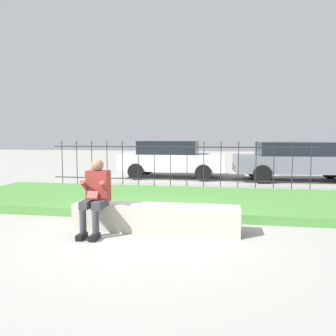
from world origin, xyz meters
TOP-DOWN VIEW (x-y plane):
  - ground_plane at (0.00, 0.00)m, footprint 60.00×60.00m
  - stone_bench at (0.22, 0.00)m, footprint 2.91×0.48m
  - person_seated_reader at (-0.76, -0.27)m, footprint 0.42×0.73m
  - grass_berm at (0.00, 2.36)m, footprint 10.33×3.32m
  - iron_fence at (-0.00, 4.59)m, footprint 8.33×0.03m
  - car_parked_right at (4.06, 7.17)m, footprint 4.75×2.09m
  - car_parked_center at (-0.67, 7.42)m, footprint 4.16×2.02m

SIDE VIEW (x-z plane):
  - ground_plane at x=0.00m, z-range 0.00..0.00m
  - grass_berm at x=0.00m, z-range 0.00..0.18m
  - stone_bench at x=0.22m, z-range -0.03..0.45m
  - person_seated_reader at x=-0.76m, z-range 0.06..1.33m
  - car_parked_right at x=4.06m, z-range 0.05..1.49m
  - car_parked_center at x=-0.67m, z-range 0.04..1.50m
  - iron_fence at x=0.00m, z-range 0.03..1.54m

